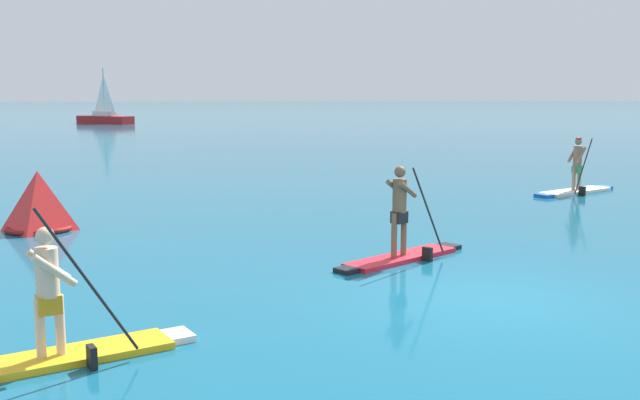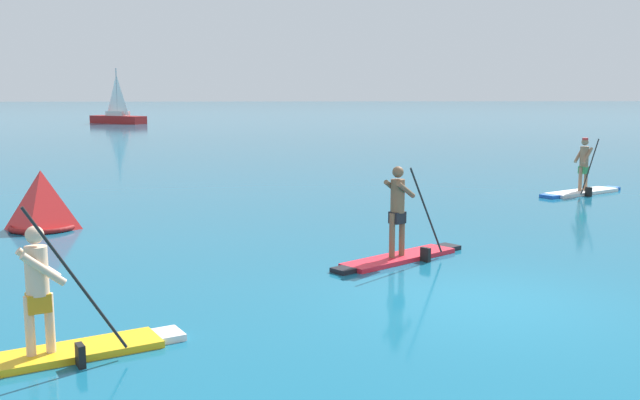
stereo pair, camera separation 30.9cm
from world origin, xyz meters
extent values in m
plane|color=#145B7A|center=(0.00, 0.00, 0.00)|extent=(440.00, 440.00, 0.00)
cube|color=yellow|center=(-5.76, -2.03, 0.04)|extent=(2.58, 1.76, 0.09)
cube|color=white|center=(-4.47, -1.37, 0.04)|extent=(0.49, 0.55, 0.09)
cylinder|color=beige|center=(-5.74, -2.03, 0.44)|extent=(0.11, 0.11, 0.71)
cylinder|color=beige|center=(-5.94, -2.13, 0.44)|extent=(0.11, 0.11, 0.71)
cube|color=orange|center=(-5.84, -2.08, 0.71)|extent=(0.33, 0.31, 0.22)
cylinder|color=beige|center=(-5.84, -2.08, 1.08)|extent=(0.26, 0.26, 0.57)
sphere|color=beige|center=(-5.84, -2.08, 1.50)|extent=(0.21, 0.21, 0.21)
cylinder|color=beige|center=(-5.87, -1.92, 1.13)|extent=(0.47, 0.31, 0.47)
cylinder|color=beige|center=(-5.73, -2.19, 1.13)|extent=(0.47, 0.31, 0.47)
cylinder|color=black|center=(-5.33, -2.29, 1.02)|extent=(0.97, 0.55, 1.79)
cube|color=black|center=(-5.33, -2.29, 0.11)|extent=(0.16, 0.21, 0.32)
cube|color=red|center=(-0.78, 2.75, 0.04)|extent=(2.39, 2.05, 0.08)
cube|color=black|center=(0.35, 3.64, 0.04)|extent=(0.51, 0.53, 0.08)
cube|color=black|center=(-1.92, 1.86, 0.04)|extent=(0.47, 0.48, 0.08)
cylinder|color=brown|center=(-0.74, 2.79, 0.50)|extent=(0.11, 0.11, 0.83)
cylinder|color=brown|center=(-0.95, 2.62, 0.50)|extent=(0.11, 0.11, 0.83)
cube|color=black|center=(-0.84, 2.70, 0.82)|extent=(0.34, 0.33, 0.22)
cylinder|color=brown|center=(-0.84, 2.70, 1.22)|extent=(0.26, 0.26, 0.62)
sphere|color=brown|center=(-0.84, 2.70, 1.67)|extent=(0.21, 0.21, 0.21)
cylinder|color=brown|center=(-0.90, 2.85, 1.35)|extent=(0.45, 0.44, 0.39)
cylinder|color=brown|center=(-0.71, 2.61, 1.35)|extent=(0.45, 0.44, 0.39)
cylinder|color=black|center=(-0.32, 2.60, 0.95)|extent=(0.77, 0.65, 1.69)
cube|color=black|center=(-0.32, 2.60, 0.10)|extent=(0.19, 0.21, 0.32)
cube|color=white|center=(6.36, 11.21, 0.05)|extent=(2.73, 2.06, 0.10)
cube|color=blue|center=(5.03, 10.39, 0.05)|extent=(0.56, 0.60, 0.10)
cube|color=blue|center=(7.68, 12.03, 0.05)|extent=(0.52, 0.54, 0.10)
cylinder|color=#997051|center=(6.26, 11.15, 0.46)|extent=(0.11, 0.11, 0.73)
cylinder|color=#997051|center=(6.50, 11.30, 0.46)|extent=(0.11, 0.11, 0.73)
cube|color=#338C4C|center=(6.38, 11.23, 0.74)|extent=(0.34, 0.32, 0.22)
cylinder|color=#997051|center=(6.38, 11.23, 1.14)|extent=(0.26, 0.26, 0.64)
sphere|color=#997051|center=(6.38, 11.23, 1.60)|extent=(0.21, 0.21, 0.21)
cylinder|color=red|center=(6.38, 11.23, 1.69)|extent=(0.18, 0.18, 0.06)
cylinder|color=#997051|center=(6.42, 11.07, 1.19)|extent=(0.42, 0.31, 0.50)
cylinder|color=#997051|center=(6.26, 11.33, 1.19)|extent=(0.42, 0.31, 0.50)
cylinder|color=black|center=(6.32, 10.66, 0.90)|extent=(0.67, 0.44, 1.64)
cube|color=black|center=(6.32, 10.66, 0.12)|extent=(0.17, 0.21, 0.32)
pyramid|color=red|center=(-8.41, 6.31, 0.68)|extent=(1.32, 1.32, 1.36)
torus|color=maroon|center=(-8.41, 6.31, 0.06)|extent=(1.52, 1.52, 0.12)
cube|color=#A51E1E|center=(-18.51, 62.39, 0.38)|extent=(6.10, 5.02, 0.75)
cylinder|color=#B2B2B7|center=(-18.51, 62.39, 3.06)|extent=(0.12, 0.12, 4.62)
pyramid|color=white|center=(-18.51, 62.39, 2.81)|extent=(2.00, 2.16, 3.92)
cube|color=silver|center=(-18.51, 62.39, 0.98)|extent=(2.51, 2.25, 0.45)
camera|label=1|loc=(-3.40, -10.35, 3.13)|focal=40.69mm
camera|label=2|loc=(-3.09, -10.38, 3.13)|focal=40.69mm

